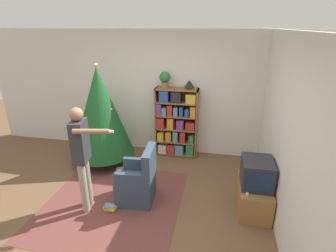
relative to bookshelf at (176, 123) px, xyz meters
name	(u,v)px	position (x,y,z in m)	size (l,w,h in m)	color
ground_plane	(132,211)	(-0.34, -2.01, -0.73)	(14.00, 14.00, 0.00)	brown
wall_back	(163,93)	(-0.34, 0.23, 0.57)	(8.00, 0.10, 2.60)	silver
wall_right	(294,146)	(1.78, -2.01, 0.57)	(0.10, 8.00, 2.60)	silver
area_rug	(113,203)	(-0.69, -1.89, -0.73)	(2.12, 2.20, 0.01)	brown
bookshelf	(176,123)	(0.00, 0.00, 0.00)	(0.88, 0.30, 1.47)	brown
tv_stand	(254,197)	(1.47, -1.59, -0.51)	(0.46, 0.79, 0.44)	#996638
television	(257,173)	(1.47, -1.59, -0.09)	(0.44, 0.52, 0.40)	#28282D
game_remote	(247,192)	(1.34, -1.83, -0.28)	(0.04, 0.12, 0.02)	white
christmas_tree	(100,112)	(-1.39, -0.64, 0.35)	(1.22, 1.22, 2.02)	#4C3323
armchair	(138,182)	(-0.31, -1.71, -0.41)	(0.61, 0.60, 0.92)	#334256
standing_person	(82,152)	(-1.02, -2.06, 0.23)	(0.68, 0.46, 1.63)	#9E937F
potted_plant	(165,78)	(-0.24, 0.01, 0.93)	(0.22, 0.22, 0.33)	#935B38
table_lamp	(189,84)	(0.25, 0.01, 0.84)	(0.20, 0.20, 0.18)	#473828
book_pile_near_tree	(121,171)	(-0.91, -0.98, -0.69)	(0.24, 0.19, 0.08)	beige
book_pile_by_chair	(110,207)	(-0.67, -2.05, -0.69)	(0.21, 0.17, 0.08)	orange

